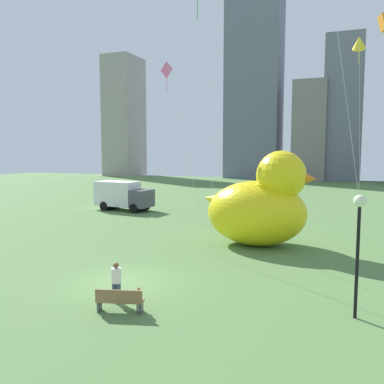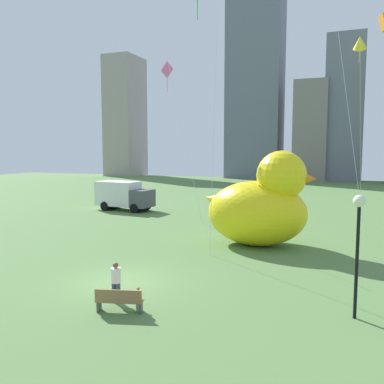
{
  "view_description": "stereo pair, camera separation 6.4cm",
  "coord_description": "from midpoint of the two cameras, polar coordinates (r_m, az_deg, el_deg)",
  "views": [
    {
      "loc": [
        9.46,
        -15.43,
        5.95
      ],
      "look_at": [
        2.23,
        3.2,
        3.88
      ],
      "focal_mm": 37.86,
      "sensor_mm": 36.0,
      "label": 1
    },
    {
      "loc": [
        9.52,
        -15.41,
        5.95
      ],
      "look_at": [
        2.23,
        3.2,
        3.88
      ],
      "focal_mm": 37.86,
      "sensor_mm": 36.0,
      "label": 2
    }
  ],
  "objects": [
    {
      "name": "park_bench",
      "position": [
        15.58,
        -10.11,
        -14.74
      ],
      "size": [
        1.8,
        0.9,
        0.9
      ],
      "color": "olive",
      "rests_on": "ground"
    },
    {
      "name": "kite_yellow",
      "position": [
        39.44,
        22.63,
        18.83
      ],
      "size": [
        1.21,
        1.56,
        15.86
      ],
      "color": "silver",
      "rests_on": "ground"
    },
    {
      "name": "person_adult",
      "position": [
        16.49,
        -10.56,
        -12.11
      ],
      "size": [
        0.39,
        0.39,
        1.59
      ],
      "color": "#38476B",
      "rests_on": "ground"
    },
    {
      "name": "giant_inflatable_duck",
      "position": [
        25.52,
        9.74,
        -1.88
      ],
      "size": [
        7.15,
        4.59,
        5.93
      ],
      "color": "yellow",
      "rests_on": "ground"
    },
    {
      "name": "ground_plane",
      "position": [
        19.06,
        -9.95,
        -12.36
      ],
      "size": [
        140.0,
        140.0,
        0.0
      ],
      "primitive_type": "plane",
      "color": "#557941"
    },
    {
      "name": "box_truck",
      "position": [
        40.65,
        -9.57,
        -0.53
      ],
      "size": [
        5.92,
        2.81,
        2.85
      ],
      "color": "white",
      "rests_on": "ground"
    },
    {
      "name": "kite_pink",
      "position": [
        32.59,
        -3.23,
        15.83
      ],
      "size": [
        3.12,
        3.74,
        12.79
      ],
      "color": "silver",
      "rests_on": "ground"
    },
    {
      "name": "city_skyline",
      "position": [
        86.51,
        13.07,
        12.59
      ],
      "size": [
        67.24,
        15.65,
        41.3
      ],
      "color": "#9E938C",
      "rests_on": "ground"
    },
    {
      "name": "person_child",
      "position": [
        15.61,
        -7.45,
        -14.55
      ],
      "size": [
        0.22,
        0.22,
        0.91
      ],
      "color": "silver",
      "rests_on": "ground"
    },
    {
      "name": "lamppost",
      "position": [
        15.24,
        22.5,
        -4.57
      ],
      "size": [
        0.43,
        0.43,
        4.42
      ],
      "color": "black",
      "rests_on": "ground"
    }
  ]
}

